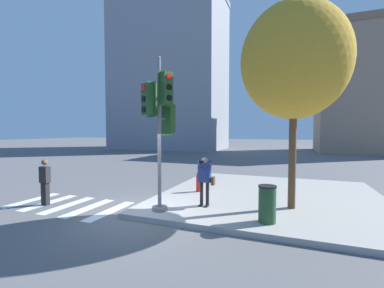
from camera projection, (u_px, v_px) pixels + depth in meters
name	position (u px, v px, depth m)	size (l,w,h in m)	color
ground_plane	(142.00, 216.00, 7.86)	(160.00, 160.00, 0.00)	#5B5B5E
sidewalk_corner	(269.00, 196.00, 9.85)	(8.00, 8.00, 0.16)	#9E9B96
crosswalk_stripes	(68.00, 205.00, 8.97)	(4.01, 2.21, 0.01)	silver
traffic_signal_pole	(158.00, 113.00, 7.69)	(1.11, 1.11, 4.66)	slate
person_photographer	(205.00, 177.00, 8.29)	(0.58, 0.54, 1.58)	black
pedestrian_distant	(45.00, 181.00, 8.96)	(0.34, 0.20, 1.61)	black
street_tree	(294.00, 61.00, 7.88)	(3.25, 3.25, 6.37)	brown
fire_hydrant	(199.00, 182.00, 10.29)	(0.19, 0.25, 0.78)	red
trash_bin	(267.00, 204.00, 6.80)	(0.48, 0.48, 0.99)	#234728
building_left	(170.00, 74.00, 38.29)	(16.12, 9.67, 22.25)	gray
building_right	(364.00, 91.00, 31.26)	(10.45, 10.27, 15.05)	gray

